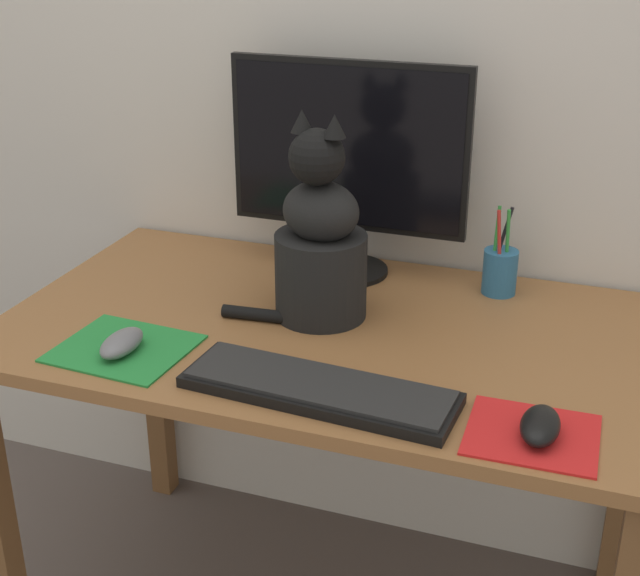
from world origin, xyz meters
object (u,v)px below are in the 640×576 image
at_px(computer_mouse_right, 540,426).
at_px(monitor, 348,159).
at_px(computer_mouse_left, 122,343).
at_px(cat, 320,244).
at_px(keyboard, 319,389).
at_px(pen_cup, 500,270).

bearing_deg(computer_mouse_right, monitor, 132.26).
relative_size(computer_mouse_left, cat, 0.28).
bearing_deg(keyboard, pen_cup, 71.38).
relative_size(keyboard, cat, 1.16).
bearing_deg(computer_mouse_right, keyboard, 178.47).
distance_m(monitor, pen_cup, 0.37).
bearing_deg(computer_mouse_left, monitor, 61.83).
xyz_separation_m(keyboard, computer_mouse_right, (0.34, -0.01, 0.01)).
height_order(computer_mouse_left, pen_cup, pen_cup).
height_order(keyboard, cat, cat).
bearing_deg(pen_cup, computer_mouse_left, -140.17).
height_order(computer_mouse_right, cat, cat).
xyz_separation_m(computer_mouse_left, cat, (0.27, 0.26, 0.12)).
distance_m(monitor, keyboard, 0.55).
height_order(keyboard, computer_mouse_right, computer_mouse_right).
bearing_deg(keyboard, computer_mouse_right, 2.34).
relative_size(computer_mouse_right, cat, 0.28).
relative_size(keyboard, computer_mouse_right, 4.19).
distance_m(computer_mouse_left, cat, 0.39).
bearing_deg(keyboard, cat, 113.08).
bearing_deg(monitor, computer_mouse_left, -118.17).
xyz_separation_m(computer_mouse_left, pen_cup, (0.56, 0.47, 0.03)).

